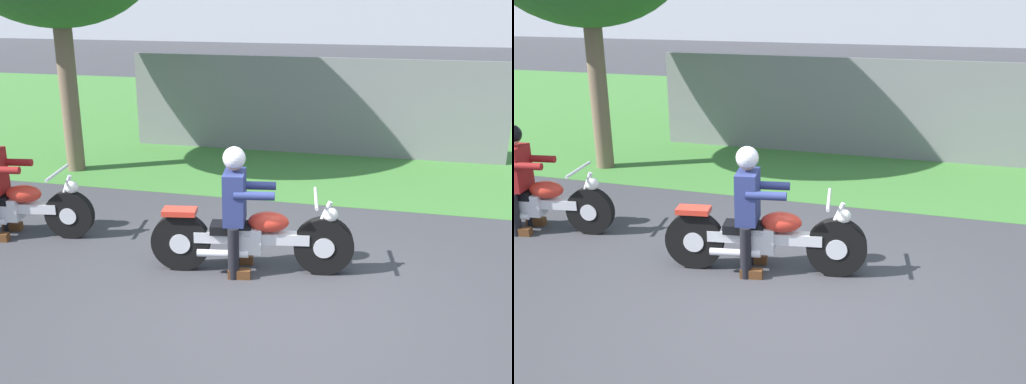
% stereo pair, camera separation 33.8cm
% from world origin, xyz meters
% --- Properties ---
extents(ground, '(120.00, 120.00, 0.00)m').
position_xyz_m(ground, '(0.00, 0.00, 0.00)').
color(ground, '#38383D').
extents(grass_verge, '(60.00, 12.00, 0.01)m').
position_xyz_m(grass_verge, '(0.00, 9.01, 0.00)').
color(grass_verge, '#3D7533').
rests_on(grass_verge, ground).
extents(motorcycle_lead, '(2.19, 0.71, 0.88)m').
position_xyz_m(motorcycle_lead, '(-0.41, 0.73, 0.39)').
color(motorcycle_lead, black).
rests_on(motorcycle_lead, ground).
extents(rider_lead, '(0.60, 0.52, 1.40)m').
position_xyz_m(rider_lead, '(-0.57, 0.70, 0.82)').
color(rider_lead, black).
rests_on(rider_lead, ground).
extents(motorcycle_follow, '(2.06, 0.70, 0.86)m').
position_xyz_m(motorcycle_follow, '(-3.55, 1.01, 0.38)').
color(motorcycle_follow, black).
rests_on(motorcycle_follow, ground).
extents(rider_follow, '(0.60, 0.52, 1.38)m').
position_xyz_m(rider_follow, '(-3.71, 0.98, 0.80)').
color(rider_follow, black).
rests_on(rider_follow, ground).
extents(fence_segment, '(7.00, 0.06, 1.80)m').
position_xyz_m(fence_segment, '(-0.52, 5.86, 0.90)').
color(fence_segment, slate).
rests_on(fence_segment, ground).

